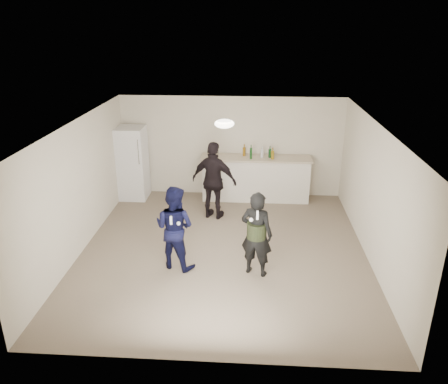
# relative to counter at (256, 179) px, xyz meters

# --- Properties ---
(floor) EXTENTS (6.00, 6.00, 0.00)m
(floor) POSITION_rel_counter_xyz_m (-0.62, -2.67, -0.53)
(floor) COLOR #6B5B4C
(floor) RESTS_ON ground
(ceiling) EXTENTS (6.00, 6.00, 0.00)m
(ceiling) POSITION_rel_counter_xyz_m (-0.62, -2.67, 1.98)
(ceiling) COLOR silver
(ceiling) RESTS_ON wall_back
(wall_back) EXTENTS (6.00, 0.00, 6.00)m
(wall_back) POSITION_rel_counter_xyz_m (-0.62, 0.33, 0.72)
(wall_back) COLOR beige
(wall_back) RESTS_ON floor
(wall_front) EXTENTS (6.00, 0.00, 6.00)m
(wall_front) POSITION_rel_counter_xyz_m (-0.62, -5.67, 0.72)
(wall_front) COLOR beige
(wall_front) RESTS_ON floor
(wall_left) EXTENTS (0.00, 6.00, 6.00)m
(wall_left) POSITION_rel_counter_xyz_m (-3.37, -2.67, 0.72)
(wall_left) COLOR beige
(wall_left) RESTS_ON floor
(wall_right) EXTENTS (0.00, 6.00, 6.00)m
(wall_right) POSITION_rel_counter_xyz_m (2.13, -2.67, 0.72)
(wall_right) COLOR beige
(wall_right) RESTS_ON floor
(counter) EXTENTS (2.60, 0.56, 1.05)m
(counter) POSITION_rel_counter_xyz_m (0.00, 0.00, 0.00)
(counter) COLOR silver
(counter) RESTS_ON floor
(counter_top) EXTENTS (2.68, 0.64, 0.04)m
(counter_top) POSITION_rel_counter_xyz_m (0.00, 0.00, 0.55)
(counter_top) COLOR #B8A48E
(counter_top) RESTS_ON counter
(fridge) EXTENTS (0.70, 0.70, 1.80)m
(fridge) POSITION_rel_counter_xyz_m (-3.07, -0.07, 0.38)
(fridge) COLOR white
(fridge) RESTS_ON floor
(fridge_handle) EXTENTS (0.02, 0.02, 0.60)m
(fridge_handle) POSITION_rel_counter_xyz_m (-2.79, -0.44, 0.78)
(fridge_handle) COLOR silver
(fridge_handle) RESTS_ON fridge
(ceiling_dome) EXTENTS (0.36, 0.36, 0.16)m
(ceiling_dome) POSITION_rel_counter_xyz_m (-0.62, -2.37, 1.93)
(ceiling_dome) COLOR white
(ceiling_dome) RESTS_ON ceiling
(shaker) EXTENTS (0.08, 0.08, 0.17)m
(shaker) POSITION_rel_counter_xyz_m (-1.00, -0.12, 0.65)
(shaker) COLOR silver
(shaker) RESTS_ON counter_top
(man) EXTENTS (0.91, 0.82, 1.55)m
(man) POSITION_rel_counter_xyz_m (-1.45, -3.29, 0.25)
(man) COLOR #101243
(man) RESTS_ON floor
(woman) EXTENTS (0.66, 0.54, 1.55)m
(woman) POSITION_rel_counter_xyz_m (0.00, -3.45, 0.25)
(woman) COLOR black
(woman) RESTS_ON floor
(camo_shorts) EXTENTS (0.34, 0.34, 0.28)m
(camo_shorts) POSITION_rel_counter_xyz_m (0.00, -3.45, 0.32)
(camo_shorts) COLOR #283719
(camo_shorts) RESTS_ON woman
(spectator) EXTENTS (1.12, 0.72, 1.77)m
(spectator) POSITION_rel_counter_xyz_m (-0.93, -1.16, 0.36)
(spectator) COLOR black
(spectator) RESTS_ON floor
(remote_man) EXTENTS (0.04, 0.04, 0.15)m
(remote_man) POSITION_rel_counter_xyz_m (-1.45, -3.57, 0.53)
(remote_man) COLOR white
(remote_man) RESTS_ON man
(nunchuk_man) EXTENTS (0.07, 0.07, 0.07)m
(nunchuk_man) POSITION_rel_counter_xyz_m (-1.33, -3.54, 0.45)
(nunchuk_man) COLOR silver
(nunchuk_man) RESTS_ON man
(remote_woman) EXTENTS (0.04, 0.04, 0.15)m
(remote_woman) POSITION_rel_counter_xyz_m (0.00, -3.70, 0.72)
(remote_woman) COLOR white
(remote_woman) RESTS_ON woman
(nunchuk_woman) EXTENTS (0.07, 0.07, 0.07)m
(nunchuk_woman) POSITION_rel_counter_xyz_m (-0.10, -3.67, 0.62)
(nunchuk_woman) COLOR white
(nunchuk_woman) RESTS_ON woman
(bottle_cluster) EXTENTS (0.76, 0.31, 0.27)m
(bottle_cluster) POSITION_rel_counter_xyz_m (0.08, -0.03, 0.67)
(bottle_cluster) COLOR silver
(bottle_cluster) RESTS_ON counter_top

